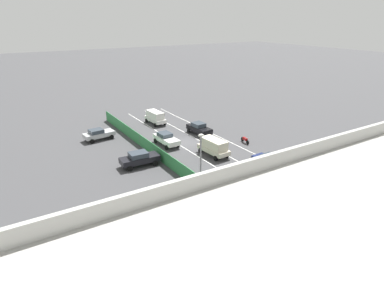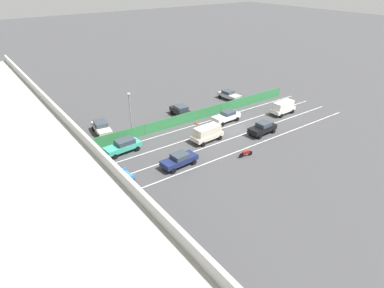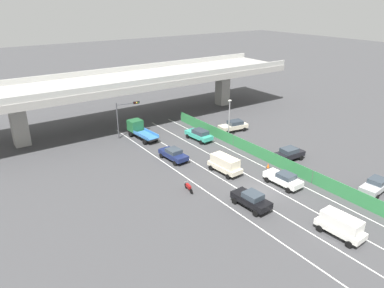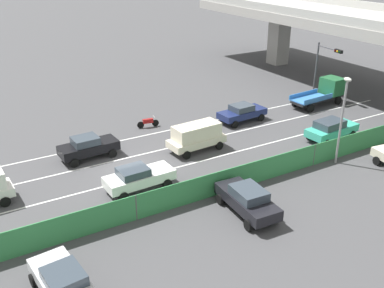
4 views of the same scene
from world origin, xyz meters
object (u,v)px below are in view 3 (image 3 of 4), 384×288
Objects in this scene: car_taxi_teal at (199,134)px; car_sedan_black at (251,199)px; traffic_cone at (268,166)px; car_van_cream at (225,164)px; traffic_light at (125,113)px; parked_sedan_cream at (234,125)px; flatbed_truck_blue at (139,129)px; street_lamp at (229,116)px; car_sedan_navy at (173,154)px; parked_wagon_silver at (376,185)px; car_sedan_white at (283,179)px; parked_sedan_dark at (288,154)px; motorcycle at (189,187)px; car_van_white at (341,225)px.

car_taxi_teal is 19.40m from car_sedan_black.
car_sedan_black is 9.89m from traffic_cone.
car_van_cream is 18.74m from traffic_light.
parked_sedan_cream reaches higher than car_taxi_teal.
flatbed_truck_blue is 13.96m from street_lamp.
street_lamp reaches higher than traffic_light.
car_sedan_black is (0.38, -14.38, 0.05)m from car_sedan_navy.
parked_wagon_silver is at bearing -90.20° from parked_sedan_cream.
car_sedan_white is 14.84m from street_lamp.
car_sedan_navy is at bearing -82.76° from traffic_light.
car_van_cream is at bearing 117.71° from car_sedan_white.
car_van_cream is 9.37m from parked_sedan_dark.
street_lamp reaches higher than car_sedan_black.
flatbed_truck_blue is at bearing -34.33° from traffic_light.
car_van_cream is 0.99× the size of parked_sedan_dark.
car_sedan_black is at bearing -62.41° from motorcycle.
street_lamp reaches higher than car_taxi_teal.
flatbed_truck_blue reaches higher than parked_sedan_dark.
parked_sedan_dark reaches higher than car_taxi_teal.
parked_sedan_cream is at bearing 67.49° from traffic_cone.
car_sedan_black is 2.27× the size of motorcycle.
traffic_cone is (4.94, 13.60, -0.88)m from car_van_white.
motorcycle is at bearing 175.50° from traffic_cone.
flatbed_truck_blue is (-3.10, 16.89, 0.08)m from car_van_cream.
traffic_cone is (1.97, 4.23, -0.59)m from car_sedan_white.
parked_sedan_cream reaches higher than car_sedan_white.
traffic_cone is (9.97, -20.09, -3.63)m from traffic_light.
parked_wagon_silver is 0.95× the size of parked_sedan_dark.
street_lamp is (13.26, 8.91, 3.49)m from motorcycle.
car_sedan_black reaches higher than parked_wagon_silver.
street_lamp is at bearing 57.22° from car_sedan_black.
parked_sedan_cream is (10.24, 26.38, -0.25)m from car_van_white.
car_sedan_black is at bearing -85.97° from traffic_light.
parked_sedan_dark is at bearing -55.30° from traffic_light.
car_sedan_white is at bearing -28.26° from motorcycle.
parked_sedan_dark reaches higher than car_sedan_navy.
motorcycle is 0.30× the size of street_lamp.
traffic_light is (-1.81, 25.63, 3.01)m from car_sedan_black.
car_taxi_teal is 9.33m from flatbed_truck_blue.
parked_sedan_dark reaches higher than parked_wagon_silver.
car_sedan_black is at bearing -109.88° from car_taxi_teal.
parked_sedan_dark reaches higher than car_sedan_white.
car_van_white is at bearing -109.97° from traffic_cone.
traffic_cone is at bearing -45.97° from car_sedan_navy.
parked_sedan_dark is 3.89m from traffic_cone.
car_van_white is 2.26× the size of motorcycle.
street_lamp reaches higher than car_sedan_navy.
parked_sedan_cream is 5.53m from street_lamp.
car_van_cream is 15.03m from parked_sedan_cream.
motorcycle is at bearing 144.42° from parked_wagon_silver.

